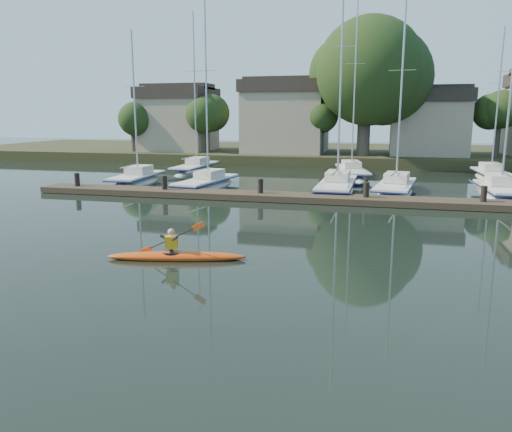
% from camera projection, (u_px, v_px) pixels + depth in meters
% --- Properties ---
extents(ground, '(160.00, 160.00, 0.00)m').
position_uv_depth(ground, '(248.00, 278.00, 14.98)').
color(ground, black).
rests_on(ground, ground).
extents(kayak, '(4.76, 1.68, 1.52)m').
position_uv_depth(kayak, '(176.00, 254.00, 16.89)').
color(kayak, '#C63D0F').
rests_on(kayak, ground).
extents(dock, '(34.00, 2.00, 1.80)m').
position_uv_depth(dock, '(312.00, 198.00, 28.25)').
color(dock, '#3F2E24').
rests_on(dock, ground).
extents(sailboat_0, '(2.50, 7.57, 11.85)m').
position_uv_depth(sailboat_0, '(137.00, 185.00, 36.11)').
color(sailboat_0, silver).
rests_on(sailboat_0, ground).
extents(sailboat_1, '(3.00, 8.29, 13.25)m').
position_uv_depth(sailboat_1, '(207.00, 190.00, 33.89)').
color(sailboat_1, silver).
rests_on(sailboat_1, ground).
extents(sailboat_2, '(2.25, 9.31, 15.39)m').
position_uv_depth(sailboat_2, '(337.00, 194.00, 32.13)').
color(sailboat_2, silver).
rests_on(sailboat_2, ground).
extents(sailboat_3, '(3.15, 8.27, 13.01)m').
position_uv_depth(sailboat_3, '(395.00, 196.00, 31.53)').
color(sailboat_3, silver).
rests_on(sailboat_3, ground).
extents(sailboat_4, '(2.43, 7.54, 12.72)m').
position_uv_depth(sailboat_4, '(501.00, 200.00, 29.95)').
color(sailboat_4, silver).
rests_on(sailboat_4, ground).
extents(sailboat_5, '(2.15, 8.78, 14.50)m').
position_uv_depth(sailboat_5, '(196.00, 173.00, 43.55)').
color(sailboat_5, silver).
rests_on(sailboat_5, ground).
extents(sailboat_6, '(3.76, 9.64, 15.00)m').
position_uv_depth(sailboat_6, '(352.00, 178.00, 40.51)').
color(sailboat_6, silver).
rests_on(sailboat_6, ground).
extents(sailboat_7, '(2.31, 7.78, 12.44)m').
position_uv_depth(sailboat_7, '(491.00, 181.00, 38.52)').
color(sailboat_7, silver).
rests_on(sailboat_7, ground).
extents(shore, '(90.00, 25.25, 12.75)m').
position_uv_depth(shore, '(362.00, 130.00, 52.26)').
color(shore, '#293319').
rests_on(shore, ground).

